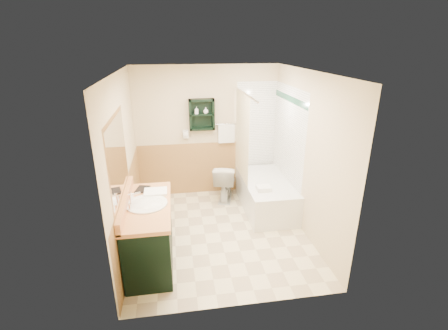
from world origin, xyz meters
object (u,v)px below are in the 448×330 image
wall_shelf (202,115)px  hair_dryer (186,134)px  vanity (150,233)px  toilet (225,182)px  soap_bottle_b (206,111)px  vanity_book (136,182)px  soap_bottle_a (197,112)px  bathtub (266,194)px

wall_shelf → hair_dryer: (-0.30, 0.02, -0.35)m
vanity → toilet: size_ratio=1.94×
soap_bottle_b → toilet: bearing=-40.3°
vanity_book → soap_bottle_a: size_ratio=1.74×
vanity_book → soap_bottle_a: 1.87m
vanity → vanity_book: size_ratio=5.94×
hair_dryer → vanity: hair_dryer is taller
hair_dryer → bathtub: size_ratio=0.16×
soap_bottle_b → soap_bottle_a: bearing=180.0°
vanity → toilet: bearing=52.7°
vanity_book → soap_bottle_b: soap_bottle_b is taller
hair_dryer → vanity_book: hair_dryer is taller
bathtub → soap_bottle_a: bearing=146.2°
wall_shelf → soap_bottle_a: wall_shelf is taller
vanity → soap_bottle_b: 2.46m
wall_shelf → soap_bottle_a: size_ratio=4.27×
wall_shelf → soap_bottle_a: (-0.09, -0.01, 0.04)m
hair_dryer → vanity: bearing=-106.9°
toilet → soap_bottle_a: (-0.46, 0.26, 1.26)m
toilet → soap_bottle_b: (-0.30, 0.26, 1.27)m
hair_dryer → vanity_book: size_ratio=1.07×
toilet → soap_bottle_a: 1.36m
toilet → vanity_book: (-1.44, -1.21, 0.62)m
vanity → wall_shelf: bearing=65.1°
soap_bottle_a → wall_shelf: bearing=3.2°
hair_dryer → soap_bottle_b: 0.55m
vanity_book → soap_bottle_a: (0.97, 1.47, 0.64)m
soap_bottle_a → vanity_book: bearing=-123.5°
toilet → soap_bottle_b: 1.33m
bathtub → soap_bottle_b: 1.81m
wall_shelf → vanity: bearing=-114.9°
wall_shelf → vanity_book: size_ratio=2.45×
wall_shelf → vanity_book: bearing=-125.8°
toilet → vanity_book: 1.98m
wall_shelf → toilet: 1.30m
bathtub → wall_shelf: bearing=143.8°
wall_shelf → hair_dryer: size_ratio=2.29×
vanity → soap_bottle_b: soap_bottle_b is taller
toilet → soap_bottle_b: soap_bottle_b is taller
toilet → vanity_book: vanity_book is taller
wall_shelf → soap_bottle_a: 0.10m
wall_shelf → vanity: wall_shelf is taller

